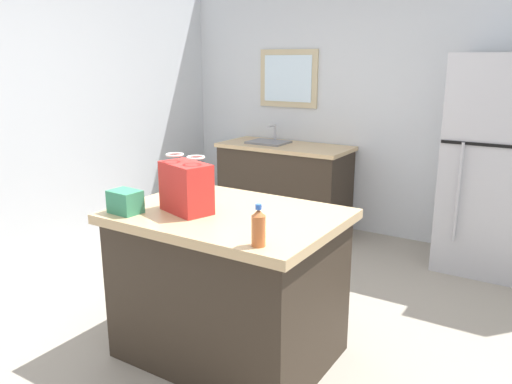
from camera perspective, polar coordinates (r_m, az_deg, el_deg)
ground at (r=3.27m, az=0.98°, el=-17.36°), size 6.06×6.06×0.00m
back_wall at (r=5.13m, az=15.84°, el=9.28°), size 4.85×0.13×2.60m
left_wall at (r=4.55m, az=-26.30°, el=7.66°), size 0.10×5.05×2.60m
kitchen_island at (r=3.05m, az=-3.06°, el=-10.27°), size 1.26×0.92×0.90m
refrigerator at (r=4.60m, az=25.50°, el=2.67°), size 0.80×0.70×1.79m
sink_counter at (r=5.34m, az=3.14°, el=0.76°), size 1.36×0.62×1.07m
shopping_bag at (r=2.87m, az=-7.85°, el=0.53°), size 0.34×0.26×0.33m
small_box at (r=2.94m, az=-14.48°, el=-1.07°), size 0.18×0.14×0.13m
bottle at (r=2.34m, az=0.28°, el=-4.03°), size 0.07×0.07×0.20m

